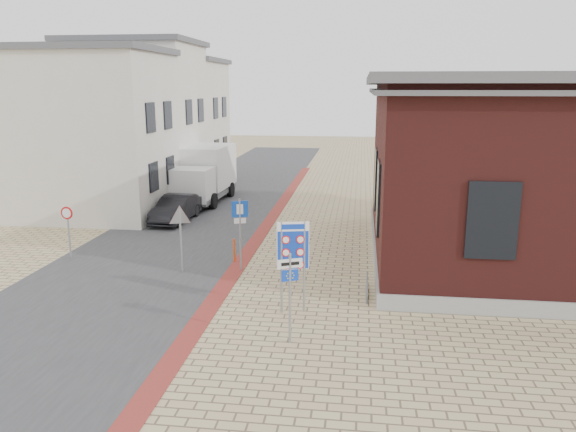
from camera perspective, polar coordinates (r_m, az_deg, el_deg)
The scene contains 16 objects.
ground at distance 16.21m, azimuth -1.51°, elevation -10.30°, with size 120.00×120.00×0.00m, color tan.
road_strip at distance 31.38m, azimuth -7.20°, elevation 1.13°, with size 7.00×60.00×0.02m, color #38383A.
curb_strip at distance 25.88m, azimuth -2.46°, elevation -1.31°, with size 0.60×40.00×0.02m, color maroon.
brick_building at distance 22.88m, azimuth 24.34°, elevation 4.51°, with size 13.00×13.00×6.80m.
townhouse_near at distance 29.93m, azimuth -19.25°, elevation 7.99°, with size 7.40×6.40×8.30m.
townhouse_mid at distance 35.36m, azimuth -14.95°, elevation 9.59°, with size 7.40×6.40×9.10m.
townhouse_far at distance 41.00m, azimuth -11.73°, elevation 9.61°, with size 7.40×6.40×8.30m.
bike_rack at distance 17.99m, azimuth 8.03°, elevation -7.12°, with size 0.08×1.80×0.60m.
sedan at distance 27.75m, azimuth -11.33°, elevation 0.75°, with size 1.36×3.89×1.28m, color black.
box_truck at distance 32.23m, azimuth -8.59°, elevation 4.27°, with size 2.73×6.01×3.09m.
border_sign at distance 15.95m, azimuth 0.51°, elevation -3.26°, with size 0.91×0.25×2.71m.
essen_sign at distance 14.16m, azimuth 0.20°, elevation -6.98°, with size 0.60×0.31×2.39m.
parking_sign at distance 19.73m, azimuth -4.90°, elevation -0.59°, with size 0.55×0.23×2.61m.
yield_sign at distance 19.75m, azimuth -10.90°, elevation -0.69°, with size 0.82×0.33×2.38m.
speed_sign at distance 22.63m, azimuth -21.43°, elevation -0.85°, with size 0.48×0.08×2.05m.
bollard at distance 21.09m, azimuth -5.49°, elevation -3.50°, with size 0.08×0.08×0.88m, color #EE460C.
Camera 1 is at (2.34, -14.70, 6.42)m, focal length 35.00 mm.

